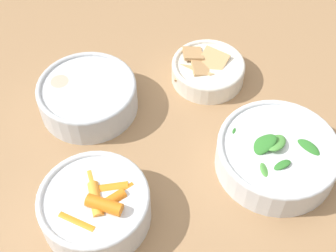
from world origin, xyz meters
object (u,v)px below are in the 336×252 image
object	(u,v)px
bowl_beans_hotdog	(88,97)
bowl_cookies	(208,70)
bowl_carrots	(96,206)
bowl_greens	(277,155)

from	to	relation	value
bowl_beans_hotdog	bowl_cookies	distance (m)	0.23
bowl_carrots	bowl_cookies	world-z (taller)	bowl_carrots
bowl_carrots	bowl_cookies	distance (m)	0.34
bowl_carrots	bowl_greens	world-z (taller)	same
bowl_carrots	bowl_greens	distance (m)	0.30
bowl_carrots	bowl_cookies	xyz separation A→B (m)	(0.26, -0.22, -0.01)
bowl_carrots	bowl_cookies	size ratio (longest dim) A/B	1.20
bowl_carrots	bowl_greens	xyz separation A→B (m)	(0.05, -0.29, -0.00)
bowl_carrots	bowl_greens	size ratio (longest dim) A/B	0.84
bowl_greens	bowl_beans_hotdog	world-z (taller)	bowl_greens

